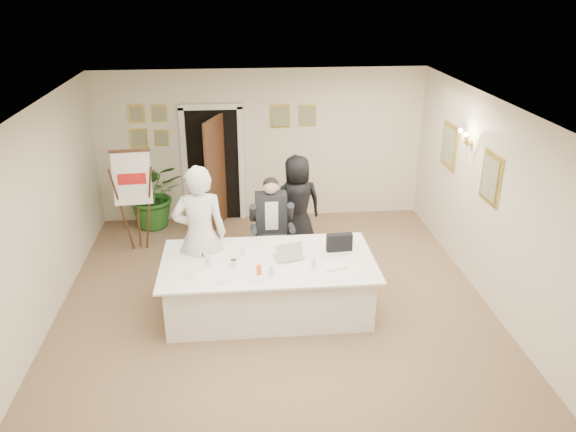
% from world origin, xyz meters
% --- Properties ---
extents(floor, '(7.00, 7.00, 0.00)m').
position_xyz_m(floor, '(0.00, 0.00, 0.00)').
color(floor, brown).
rests_on(floor, ground).
extents(ceiling, '(6.00, 7.00, 0.02)m').
position_xyz_m(ceiling, '(0.00, 0.00, 2.80)').
color(ceiling, white).
rests_on(ceiling, wall_back).
extents(wall_back, '(6.00, 0.10, 2.80)m').
position_xyz_m(wall_back, '(0.00, 3.50, 1.40)').
color(wall_back, white).
rests_on(wall_back, floor).
extents(wall_front, '(6.00, 0.10, 2.80)m').
position_xyz_m(wall_front, '(0.00, -3.50, 1.40)').
color(wall_front, white).
rests_on(wall_front, floor).
extents(wall_left, '(0.10, 7.00, 2.80)m').
position_xyz_m(wall_left, '(-3.00, 0.00, 1.40)').
color(wall_left, white).
rests_on(wall_left, floor).
extents(wall_right, '(0.10, 7.00, 2.80)m').
position_xyz_m(wall_right, '(3.00, 0.00, 1.40)').
color(wall_right, white).
rests_on(wall_right, floor).
extents(doorway, '(1.14, 0.86, 2.20)m').
position_xyz_m(doorway, '(-0.88, 3.32, 1.04)').
color(doorway, black).
rests_on(doorway, floor).
extents(pictures_back_wall, '(3.40, 0.06, 0.80)m').
position_xyz_m(pictures_back_wall, '(-0.80, 3.47, 1.85)').
color(pictures_back_wall, gold).
rests_on(pictures_back_wall, wall_back).
extents(pictures_right_wall, '(0.06, 2.20, 0.80)m').
position_xyz_m(pictures_right_wall, '(2.97, 1.20, 1.75)').
color(pictures_right_wall, gold).
rests_on(pictures_right_wall, wall_right).
extents(wall_sconce, '(0.20, 0.30, 0.24)m').
position_xyz_m(wall_sconce, '(2.90, 1.20, 2.10)').
color(wall_sconce, gold).
rests_on(wall_sconce, wall_right).
extents(conference_table, '(2.86, 1.52, 0.78)m').
position_xyz_m(conference_table, '(-0.09, 0.15, 0.39)').
color(conference_table, white).
rests_on(conference_table, floor).
extents(seated_man, '(0.77, 0.80, 1.52)m').
position_xyz_m(seated_man, '(0.03, 1.35, 0.76)').
color(seated_man, black).
rests_on(seated_man, floor).
extents(flip_chart, '(0.61, 0.41, 1.73)m').
position_xyz_m(flip_chart, '(-2.15, 2.22, 0.80)').
color(flip_chart, '#3D2813').
rests_on(flip_chart, floor).
extents(standing_man, '(0.78, 0.55, 2.02)m').
position_xyz_m(standing_man, '(-1.00, 0.50, 1.01)').
color(standing_man, silver).
rests_on(standing_man, floor).
extents(standing_woman, '(0.90, 0.68, 1.65)m').
position_xyz_m(standing_woman, '(0.50, 1.99, 0.82)').
color(standing_woman, black).
rests_on(standing_woman, floor).
extents(potted_palm, '(1.15, 1.00, 1.27)m').
position_xyz_m(potted_palm, '(-2.00, 3.20, 0.63)').
color(potted_palm, '#235A1E').
rests_on(potted_palm, floor).
extents(laptop, '(0.45, 0.46, 0.28)m').
position_xyz_m(laptop, '(0.19, 0.21, 0.91)').
color(laptop, '#B7BABC').
rests_on(laptop, conference_table).
extents(laptop_bag, '(0.36, 0.12, 0.25)m').
position_xyz_m(laptop_bag, '(0.91, 0.34, 0.90)').
color(laptop_bag, black).
rests_on(laptop_bag, conference_table).
extents(paper_stack, '(0.32, 0.25, 0.03)m').
position_xyz_m(paper_stack, '(0.75, -0.14, 0.79)').
color(paper_stack, white).
rests_on(paper_stack, conference_table).
extents(plate_left, '(0.25, 0.25, 0.01)m').
position_xyz_m(plate_left, '(-1.08, -0.18, 0.78)').
color(plate_left, white).
rests_on(plate_left, conference_table).
extents(plate_mid, '(0.27, 0.27, 0.01)m').
position_xyz_m(plate_mid, '(-0.66, -0.34, 0.78)').
color(plate_mid, white).
rests_on(plate_mid, conference_table).
extents(plate_near, '(0.24, 0.24, 0.01)m').
position_xyz_m(plate_near, '(-0.26, -0.39, 0.78)').
color(plate_near, white).
rests_on(plate_near, conference_table).
extents(glass_a, '(0.08, 0.08, 0.14)m').
position_xyz_m(glass_a, '(-0.88, 0.07, 0.84)').
color(glass_a, silver).
rests_on(glass_a, conference_table).
extents(glass_b, '(0.08, 0.08, 0.14)m').
position_xyz_m(glass_b, '(-0.07, -0.29, 0.84)').
color(glass_b, silver).
rests_on(glass_b, conference_table).
extents(glass_c, '(0.08, 0.08, 0.14)m').
position_xyz_m(glass_c, '(0.49, -0.12, 0.84)').
color(glass_c, silver).
rests_on(glass_c, conference_table).
extents(glass_d, '(0.07, 0.07, 0.14)m').
position_xyz_m(glass_d, '(-0.42, 0.31, 0.84)').
color(glass_d, silver).
rests_on(glass_d, conference_table).
extents(oj_glass, '(0.08, 0.08, 0.13)m').
position_xyz_m(oj_glass, '(-0.23, -0.23, 0.84)').
color(oj_glass, '#FF5E15').
rests_on(oj_glass, conference_table).
extents(steel_jug, '(0.10, 0.10, 0.11)m').
position_xyz_m(steel_jug, '(-0.55, -0.02, 0.83)').
color(steel_jug, silver).
rests_on(steel_jug, conference_table).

